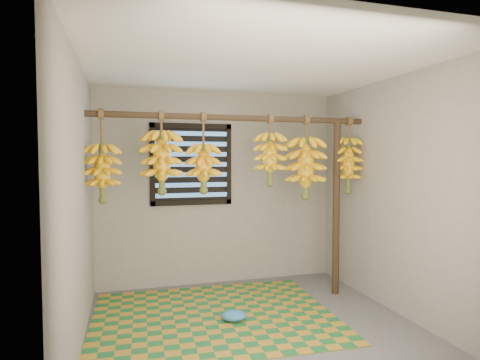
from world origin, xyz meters
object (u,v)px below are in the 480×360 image
object	(u,v)px
support_post	(336,208)
plastic_bag	(234,316)
banana_bunch_b	(162,162)
banana_bunch_a	(102,173)
woven_mat	(214,316)
banana_bunch_c	(204,168)
banana_bunch_e	(306,168)
banana_bunch_d	(270,159)
banana_bunch_f	(348,165)

from	to	relation	value
support_post	plastic_bag	distance (m)	1.71
banana_bunch_b	banana_bunch_a	bearing A→B (deg)	-180.00
woven_mat	banana_bunch_c	world-z (taller)	banana_bunch_c
support_post	banana_bunch_b	size ratio (longest dim) A/B	2.41
woven_mat	banana_bunch_e	bearing A→B (deg)	14.47
support_post	banana_bunch_d	size ratio (longest dim) A/B	2.60
banana_bunch_a	banana_bunch_f	distance (m)	2.70
banana_bunch_d	banana_bunch_b	bearing A→B (deg)	180.00
plastic_bag	banana_bunch_c	bearing A→B (deg)	113.40
banana_bunch_c	banana_bunch_a	bearing A→B (deg)	180.00
plastic_bag	banana_bunch_d	size ratio (longest dim) A/B	0.32
plastic_bag	banana_bunch_c	distance (m)	1.50
banana_bunch_f	woven_mat	bearing A→B (deg)	-170.11
support_post	banana_bunch_d	bearing A→B (deg)	180.00
banana_bunch_f	banana_bunch_b	bearing A→B (deg)	180.00
woven_mat	banana_bunch_b	size ratio (longest dim) A/B	2.82
woven_mat	banana_bunch_e	distance (m)	1.86
banana_bunch_d	support_post	bearing A→B (deg)	0.00
woven_mat	banana_bunch_b	bearing A→B (deg)	148.46
plastic_bag	banana_bunch_e	bearing A→B (deg)	25.60
banana_bunch_b	banana_bunch_d	distance (m)	1.17
banana_bunch_b	support_post	bearing A→B (deg)	-0.00
support_post	banana_bunch_b	xyz separation A→B (m)	(-1.98, 0.00, 0.53)
banana_bunch_b	banana_bunch_f	xyz separation A→B (m)	(2.13, -0.00, -0.04)
support_post	banana_bunch_b	bearing A→B (deg)	180.00
woven_mat	banana_bunch_f	distance (m)	2.25
plastic_bag	banana_bunch_a	distance (m)	1.88
banana_bunch_c	banana_bunch_f	size ratio (longest dim) A/B	0.95
woven_mat	banana_bunch_f	size ratio (longest dim) A/B	2.67
woven_mat	plastic_bag	bearing A→B (deg)	-47.63
woven_mat	banana_bunch_e	xyz separation A→B (m)	(1.12, 0.29, 1.46)
banana_bunch_b	woven_mat	bearing A→B (deg)	-31.54
banana_bunch_e	banana_bunch_f	xyz separation A→B (m)	(0.54, 0.00, 0.03)
support_post	banana_bunch_c	xyz separation A→B (m)	(-1.55, -0.00, 0.47)
banana_bunch_b	banana_bunch_e	world-z (taller)	same
banana_bunch_b	banana_bunch_e	bearing A→B (deg)	-0.00
banana_bunch_a	banana_bunch_e	bearing A→B (deg)	0.00
banana_bunch_b	banana_bunch_c	bearing A→B (deg)	-0.00
woven_mat	banana_bunch_e	size ratio (longest dim) A/B	2.55
banana_bunch_b	banana_bunch_d	size ratio (longest dim) A/B	1.08
banana_bunch_a	banana_bunch_b	world-z (taller)	same
support_post	banana_bunch_f	xyz separation A→B (m)	(0.15, 0.00, 0.50)
support_post	banana_bunch_a	size ratio (longest dim) A/B	2.21
banana_bunch_a	banana_bunch_d	bearing A→B (deg)	0.00
banana_bunch_b	banana_bunch_e	xyz separation A→B (m)	(1.59, -0.00, -0.07)
banana_bunch_e	banana_bunch_f	distance (m)	0.54
banana_bunch_a	banana_bunch_c	bearing A→B (deg)	-0.00
banana_bunch_c	banana_bunch_f	bearing A→B (deg)	0.00
banana_bunch_a	banana_bunch_b	size ratio (longest dim) A/B	1.09
banana_bunch_a	banana_bunch_f	xyz separation A→B (m)	(2.70, 0.00, 0.07)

